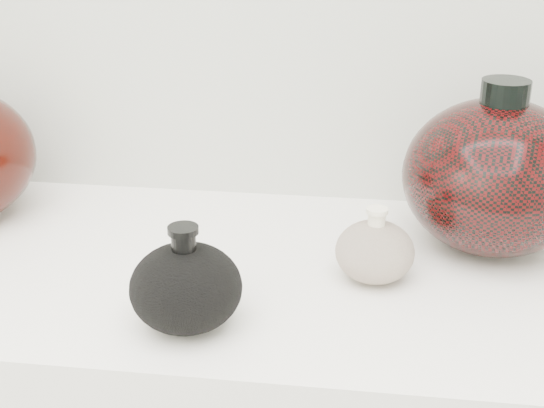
# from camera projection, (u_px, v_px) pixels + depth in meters

# --- Properties ---
(black_gourd_vase) EXTENTS (0.17, 0.17, 0.13)m
(black_gourd_vase) POSITION_uv_depth(u_px,v_px,m) (186.00, 287.00, 0.85)
(black_gourd_vase) COLOR black
(black_gourd_vase) RESTS_ON display_counter
(cream_gourd_vase) EXTENTS (0.12, 0.12, 0.10)m
(cream_gourd_vase) POSITION_uv_depth(u_px,v_px,m) (375.00, 251.00, 0.96)
(cream_gourd_vase) COLOR beige
(cream_gourd_vase) RESTS_ON display_counter
(right_round_pot) EXTENTS (0.30, 0.30, 0.24)m
(right_round_pot) POSITION_uv_depth(u_px,v_px,m) (495.00, 176.00, 1.02)
(right_round_pot) COLOR black
(right_round_pot) RESTS_ON display_counter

